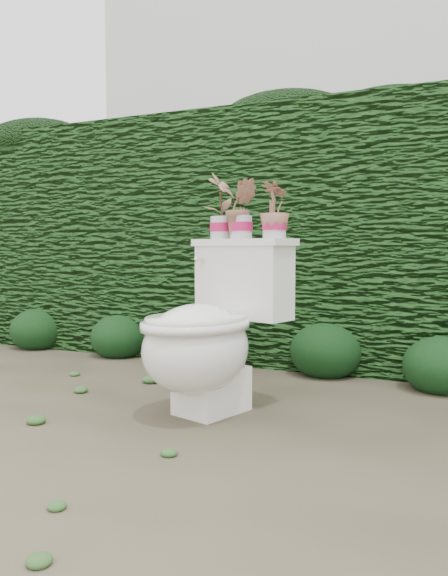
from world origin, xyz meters
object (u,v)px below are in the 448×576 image
at_px(potted_plant_left, 221,207).
at_px(toilet, 209,334).
at_px(potted_plant_right, 275,211).
at_px(potted_plant_center, 241,211).

bearing_deg(potted_plant_left, toilet, -157.40).
bearing_deg(potted_plant_right, toilet, 69.68).
height_order(toilet, potted_plant_right, potted_plant_right).
bearing_deg(toilet, potted_plant_right, 53.28).
distance_m(potted_plant_left, potted_plant_center, 0.13).
distance_m(toilet, potted_plant_right, 0.62).
relative_size(potted_plant_left, potted_plant_right, 1.28).
xyz_separation_m(potted_plant_left, potted_plant_right, (0.30, -0.09, -0.03)).
bearing_deg(potted_plant_center, potted_plant_left, 137.03).
xyz_separation_m(toilet, potted_plant_center, (0.06, 0.23, 0.55)).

